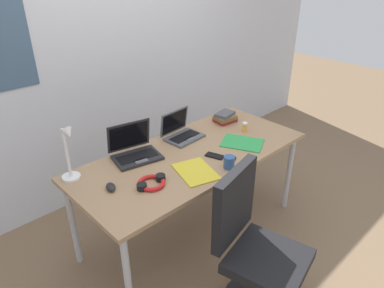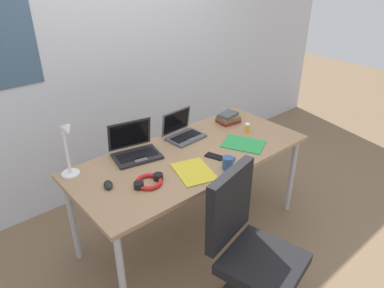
{
  "view_description": "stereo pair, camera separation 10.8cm",
  "coord_description": "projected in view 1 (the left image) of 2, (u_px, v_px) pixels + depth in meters",
  "views": [
    {
      "loc": [
        -1.57,
        -1.66,
        2.04
      ],
      "look_at": [
        0.0,
        0.0,
        0.82
      ],
      "focal_mm": 33.34,
      "sensor_mm": 36.0,
      "label": 1
    },
    {
      "loc": [
        -1.49,
        -1.73,
        2.04
      ],
      "look_at": [
        0.0,
        0.0,
        0.82
      ],
      "focal_mm": 33.34,
      "sensor_mm": 36.0,
      "label": 2
    }
  ],
  "objects": [
    {
      "name": "desk",
      "position": [
        192.0,
        160.0,
        2.66
      ],
      "size": [
        1.8,
        0.8,
        0.74
      ],
      "color": "#9E7A56",
      "rests_on": "ground_plane"
    },
    {
      "name": "paper_folder_near_mouse",
      "position": [
        242.0,
        143.0,
        2.77
      ],
      "size": [
        0.34,
        0.38,
        0.01
      ],
      "primitive_type": "cube",
      "rotation": [
        0.0,
        0.0,
        0.47
      ],
      "color": "green",
      "rests_on": "desk"
    },
    {
      "name": "office_chair",
      "position": [
        256.0,
        257.0,
        2.18
      ],
      "size": [
        0.53,
        0.58,
        0.97
      ],
      "color": "black",
      "rests_on": "ground_plane"
    },
    {
      "name": "coffee_mug",
      "position": [
        229.0,
        162.0,
        2.44
      ],
      "size": [
        0.11,
        0.08,
        0.09
      ],
      "color": "#2D518C",
      "rests_on": "desk"
    },
    {
      "name": "paper_folder_mid_desk",
      "position": [
        196.0,
        172.0,
        2.4
      ],
      "size": [
        0.31,
        0.36,
        0.01
      ],
      "primitive_type": "cube",
      "rotation": [
        0.0,
        0.0,
        -0.29
      ],
      "color": "gold",
      "rests_on": "desk"
    },
    {
      "name": "headphones",
      "position": [
        151.0,
        183.0,
        2.27
      ],
      "size": [
        0.21,
        0.18,
        0.04
      ],
      "color": "red",
      "rests_on": "desk"
    },
    {
      "name": "laptop_back_right",
      "position": [
        135.0,
        151.0,
        2.57
      ],
      "size": [
        0.37,
        0.33,
        0.24
      ],
      "color": "#232326",
      "rests_on": "desk"
    },
    {
      "name": "computer_mouse",
      "position": [
        111.0,
        187.0,
        2.22
      ],
      "size": [
        0.08,
        0.11,
        0.03
      ],
      "primitive_type": "ellipsoid",
      "rotation": [
        0.0,
        0.0,
        -0.32
      ],
      "color": "black",
      "rests_on": "desk"
    },
    {
      "name": "book_stack",
      "position": [
        225.0,
        117.0,
        3.11
      ],
      "size": [
        0.2,
        0.17,
        0.09
      ],
      "color": "maroon",
      "rests_on": "desk"
    },
    {
      "name": "desk_lamp",
      "position": [
        69.0,
        154.0,
        2.23
      ],
      "size": [
        0.12,
        0.18,
        0.4
      ],
      "color": "white",
      "rests_on": "desk"
    },
    {
      "name": "pill_bottle",
      "position": [
        245.0,
        127.0,
        2.94
      ],
      "size": [
        0.04,
        0.04,
        0.08
      ],
      "color": "gold",
      "rests_on": "desk"
    },
    {
      "name": "cell_phone",
      "position": [
        215.0,
        156.0,
        2.59
      ],
      "size": [
        0.1,
        0.15,
        0.01
      ],
      "primitive_type": "cube",
      "rotation": [
        0.0,
        0.0,
        0.32
      ],
      "color": "black",
      "rests_on": "desk"
    },
    {
      "name": "ground_plane",
      "position": [
        192.0,
        230.0,
        2.98
      ],
      "size": [
        12.0,
        12.0,
        0.0
      ],
      "primitive_type": "plane",
      "color": "#7A6047"
    },
    {
      "name": "wall_back",
      "position": [
        104.0,
        51.0,
        3.07
      ],
      "size": [
        6.0,
        0.13,
        2.6
      ],
      "color": "silver",
      "rests_on": "ground_plane"
    },
    {
      "name": "laptop_front_left",
      "position": [
        181.0,
        132.0,
        2.84
      ],
      "size": [
        0.3,
        0.25,
        0.22
      ],
      "color": "#515459",
      "rests_on": "desk"
    }
  ]
}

